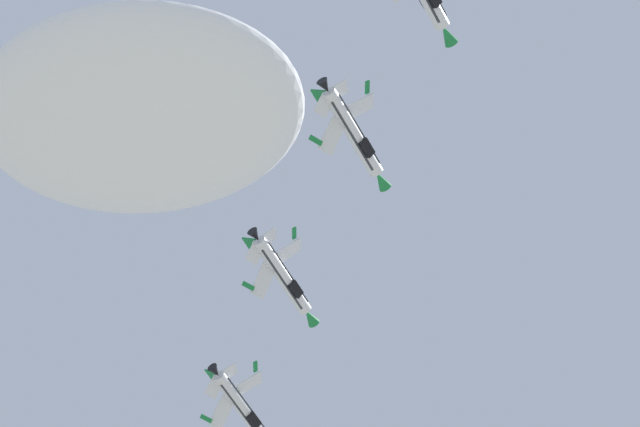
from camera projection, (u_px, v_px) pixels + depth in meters
The scene contains 4 objects.
cloud_near_formation at pixel (138, 111), 254.09m from camera, with size 60.26×42.50×19.45m, color white.
fighter_jet_lead at pixel (243, 408), 182.44m from camera, with size 9.01×15.20×6.99m.
fighter_jet_left_wing at pixel (283, 277), 173.87m from camera, with size 8.68×15.20×7.68m.
fighter_jet_right_wing at pixel (354, 135), 160.73m from camera, with size 8.91×15.20×7.22m.
Camera 1 is at (3.80, -6.47, 1.75)m, focal length 79.30 mm.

